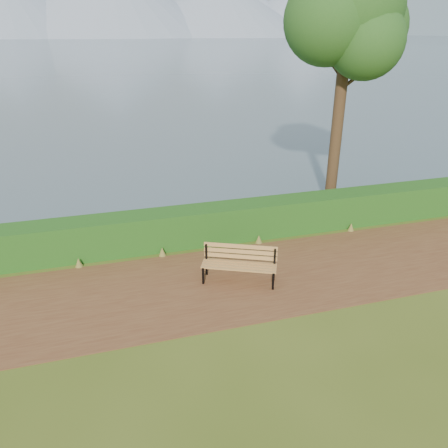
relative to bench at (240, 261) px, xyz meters
name	(u,v)px	position (x,y,z in m)	size (l,w,h in m)	color
ground	(224,290)	(-0.47, -0.33, -0.50)	(140.00, 140.00, 0.00)	#435819
path	(221,283)	(-0.47, -0.03, -0.50)	(40.00, 3.40, 0.01)	brown
hedge	(198,225)	(-0.47, 2.27, 0.00)	(32.00, 0.85, 1.00)	#1C4E16
water	(91,41)	(-0.47, 259.67, -0.50)	(700.00, 510.00, 0.00)	#486074
mountains	(73,0)	(-9.64, 405.72, 27.19)	(585.00, 190.00, 70.00)	#8293AE
bench	(240,261)	(0.00, 0.00, 0.00)	(1.78, 1.18, 0.87)	black
tree	(349,13)	(4.59, 4.03, 5.38)	(4.07, 3.34, 7.92)	#382317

